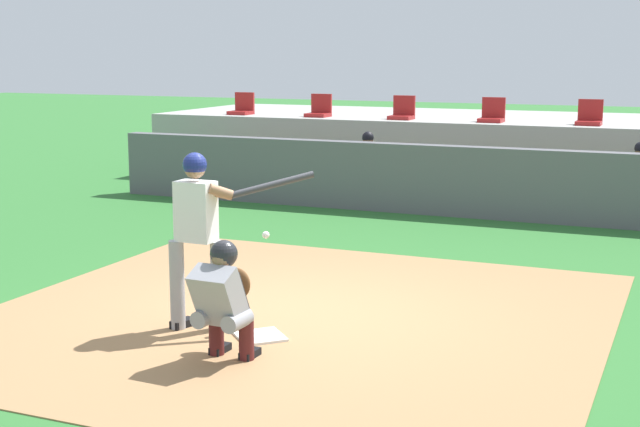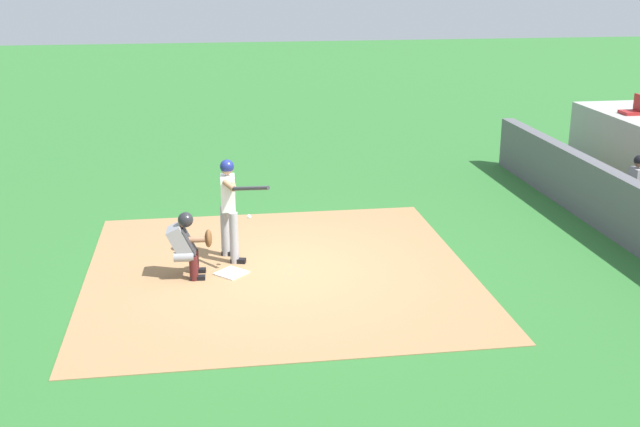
{
  "view_description": "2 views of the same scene",
  "coord_description": "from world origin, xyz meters",
  "px_view_note": "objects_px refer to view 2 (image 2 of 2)",
  "views": [
    {
      "loc": [
        3.86,
        -8.36,
        2.78
      ],
      "look_at": [
        0.0,
        0.7,
        1.0
      ],
      "focal_mm": 50.57,
      "sensor_mm": 36.0,
      "label": 1
    },
    {
      "loc": [
        12.27,
        -1.14,
        4.98
      ],
      "look_at": [
        0.0,
        0.7,
        1.0
      ],
      "focal_mm": 44.06,
      "sensor_mm": 36.0,
      "label": 2
    }
  ],
  "objects_px": {
    "home_plate": "(231,273)",
    "batter_at_plate": "(229,204)",
    "stadium_seat_0": "(634,109)",
    "dugout_player_0": "(630,185)",
    "catcher_crouched": "(187,242)"
  },
  "relations": [
    {
      "from": "stadium_seat_0",
      "to": "home_plate",
      "type": "bearing_deg",
      "value": -61.31
    },
    {
      "from": "batter_at_plate",
      "to": "dugout_player_0",
      "type": "height_order",
      "value": "batter_at_plate"
    },
    {
      "from": "home_plate",
      "to": "catcher_crouched",
      "type": "relative_size",
      "value": 0.31
    },
    {
      "from": "home_plate",
      "to": "catcher_crouched",
      "type": "distance_m",
      "value": 0.91
    },
    {
      "from": "home_plate",
      "to": "batter_at_plate",
      "type": "bearing_deg",
      "value": 177.8
    },
    {
      "from": "batter_at_plate",
      "to": "catcher_crouched",
      "type": "bearing_deg",
      "value": -47.04
    },
    {
      "from": "batter_at_plate",
      "to": "stadium_seat_0",
      "type": "distance_m",
      "value": 11.28
    },
    {
      "from": "batter_at_plate",
      "to": "dugout_player_0",
      "type": "xyz_separation_m",
      "value": [
        -1.24,
        8.12,
        -0.36
      ]
    },
    {
      "from": "batter_at_plate",
      "to": "stadium_seat_0",
      "type": "xyz_separation_m",
      "value": [
        -4.9,
        10.15,
        0.5
      ]
    },
    {
      "from": "dugout_player_0",
      "to": "stadium_seat_0",
      "type": "height_order",
      "value": "stadium_seat_0"
    },
    {
      "from": "batter_at_plate",
      "to": "dugout_player_0",
      "type": "relative_size",
      "value": 1.39
    },
    {
      "from": "catcher_crouched",
      "to": "batter_at_plate",
      "type": "bearing_deg",
      "value": 132.96
    },
    {
      "from": "catcher_crouched",
      "to": "home_plate",
      "type": "bearing_deg",
      "value": 90.18
    },
    {
      "from": "batter_at_plate",
      "to": "stadium_seat_0",
      "type": "relative_size",
      "value": 3.76
    },
    {
      "from": "home_plate",
      "to": "stadium_seat_0",
      "type": "height_order",
      "value": "stadium_seat_0"
    }
  ]
}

